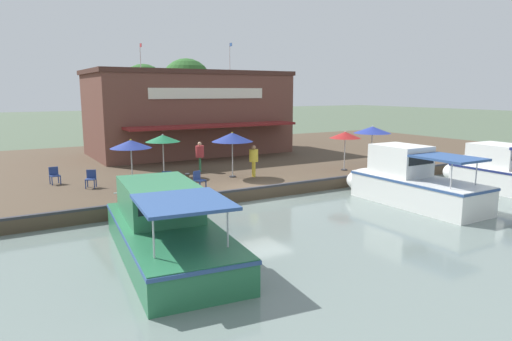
{
  "coord_description": "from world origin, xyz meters",
  "views": [
    {
      "loc": [
        17.97,
        -10.86,
        5.15
      ],
      "look_at": [
        -1.0,
        0.41,
        1.3
      ],
      "focal_mm": 32.0,
      "sensor_mm": 36.0,
      "label": 1
    }
  ],
  "objects_px": {
    "motorboat_second_along": "(162,225)",
    "tree_downstream_bank": "(186,86)",
    "motorboat_far_downstream": "(405,182)",
    "patio_umbrella_by_entrance": "(131,144)",
    "tree_upstream_bank": "(143,89)",
    "person_at_quay_edge": "(254,157)",
    "cafe_chair_beside_entrance": "(199,179)",
    "cafe_chair_mid_patio": "(91,178)",
    "patio_umbrella_mid_patio_left": "(232,137)",
    "motorboat_outer_channel": "(504,174)",
    "patio_umbrella_back_row": "(345,135)",
    "person_mid_patio": "(200,153)",
    "waterfront_restaurant": "(189,112)",
    "cafe_chair_back_row_seat": "(167,179)",
    "cafe_chair_facing_river": "(54,175)",
    "patio_umbrella_far_corner": "(163,138)",
    "mooring_post": "(187,185)",
    "patio_umbrella_near_quay_edge": "(372,130)"
  },
  "relations": [
    {
      "from": "patio_umbrella_far_corner",
      "to": "mooring_post",
      "type": "relative_size",
      "value": 2.27
    },
    {
      "from": "waterfront_restaurant",
      "to": "motorboat_outer_channel",
      "type": "relative_size",
      "value": 1.97
    },
    {
      "from": "person_at_quay_edge",
      "to": "cafe_chair_beside_entrance",
      "type": "bearing_deg",
      "value": -70.23
    },
    {
      "from": "patio_umbrella_by_entrance",
      "to": "tree_upstream_bank",
      "type": "distance_m",
      "value": 15.67
    },
    {
      "from": "cafe_chair_back_row_seat",
      "to": "motorboat_outer_channel",
      "type": "bearing_deg",
      "value": 66.56
    },
    {
      "from": "patio_umbrella_back_row",
      "to": "motorboat_far_downstream",
      "type": "xyz_separation_m",
      "value": [
        5.69,
        -1.37,
        -1.64
      ]
    },
    {
      "from": "cafe_chair_beside_entrance",
      "to": "person_mid_patio",
      "type": "xyz_separation_m",
      "value": [
        -4.41,
        2.01,
        0.59
      ]
    },
    {
      "from": "motorboat_far_downstream",
      "to": "tree_downstream_bank",
      "type": "distance_m",
      "value": 23.23
    },
    {
      "from": "cafe_chair_beside_entrance",
      "to": "patio_umbrella_near_quay_edge",
      "type": "bearing_deg",
      "value": 96.01
    },
    {
      "from": "cafe_chair_facing_river",
      "to": "motorboat_second_along",
      "type": "distance_m",
      "value": 10.48
    },
    {
      "from": "cafe_chair_mid_patio",
      "to": "person_at_quay_edge",
      "type": "bearing_deg",
      "value": 79.2
    },
    {
      "from": "person_mid_patio",
      "to": "person_at_quay_edge",
      "type": "height_order",
      "value": "person_at_quay_edge"
    },
    {
      "from": "patio_umbrella_near_quay_edge",
      "to": "motorboat_second_along",
      "type": "relative_size",
      "value": 0.27
    },
    {
      "from": "tree_upstream_bank",
      "to": "patio_umbrella_by_entrance",
      "type": "bearing_deg",
      "value": -19.38
    },
    {
      "from": "person_at_quay_edge",
      "to": "tree_upstream_bank",
      "type": "distance_m",
      "value": 15.19
    },
    {
      "from": "waterfront_restaurant",
      "to": "patio_umbrella_by_entrance",
      "type": "relative_size",
      "value": 5.95
    },
    {
      "from": "patio_umbrella_mid_patio_left",
      "to": "mooring_post",
      "type": "relative_size",
      "value": 2.4
    },
    {
      "from": "patio_umbrella_back_row",
      "to": "cafe_chair_facing_river",
      "type": "bearing_deg",
      "value": -105.8
    },
    {
      "from": "person_at_quay_edge",
      "to": "motorboat_far_downstream",
      "type": "relative_size",
      "value": 0.24
    },
    {
      "from": "person_mid_patio",
      "to": "motorboat_second_along",
      "type": "xyz_separation_m",
      "value": [
        9.97,
        -5.75,
        -0.8
      ]
    },
    {
      "from": "cafe_chair_back_row_seat",
      "to": "person_mid_patio",
      "type": "height_order",
      "value": "person_mid_patio"
    },
    {
      "from": "waterfront_restaurant",
      "to": "patio_umbrella_by_entrance",
      "type": "distance_m",
      "value": 13.08
    },
    {
      "from": "cafe_chair_mid_patio",
      "to": "motorboat_second_along",
      "type": "xyz_separation_m",
      "value": [
        8.48,
        0.56,
        -0.21
      ]
    },
    {
      "from": "person_mid_patio",
      "to": "motorboat_second_along",
      "type": "bearing_deg",
      "value": -29.95
    },
    {
      "from": "patio_umbrella_back_row",
      "to": "mooring_post",
      "type": "bearing_deg",
      "value": -81.36
    },
    {
      "from": "patio_umbrella_by_entrance",
      "to": "tree_upstream_bank",
      "type": "xyz_separation_m",
      "value": [
        -14.57,
        5.13,
        2.6
      ]
    },
    {
      "from": "tree_upstream_bank",
      "to": "motorboat_far_downstream",
      "type": "bearing_deg",
      "value": 14.78
    },
    {
      "from": "patio_umbrella_far_corner",
      "to": "cafe_chair_beside_entrance",
      "type": "relative_size",
      "value": 2.7
    },
    {
      "from": "motorboat_second_along",
      "to": "tree_downstream_bank",
      "type": "relative_size",
      "value": 1.24
    },
    {
      "from": "patio_umbrella_mid_patio_left",
      "to": "motorboat_outer_channel",
      "type": "relative_size",
      "value": 0.34
    },
    {
      "from": "cafe_chair_beside_entrance",
      "to": "cafe_chair_back_row_seat",
      "type": "distance_m",
      "value": 1.49
    },
    {
      "from": "patio_umbrella_far_corner",
      "to": "cafe_chair_back_row_seat",
      "type": "xyz_separation_m",
      "value": [
        3.2,
        -0.99,
        -1.59
      ]
    },
    {
      "from": "person_mid_patio",
      "to": "mooring_post",
      "type": "bearing_deg",
      "value": -28.78
    },
    {
      "from": "patio_umbrella_back_row",
      "to": "motorboat_second_along",
      "type": "xyz_separation_m",
      "value": [
        6.03,
        -13.13,
        -1.78
      ]
    },
    {
      "from": "patio_umbrella_far_corner",
      "to": "cafe_chair_back_row_seat",
      "type": "bearing_deg",
      "value": -17.2
    },
    {
      "from": "cafe_chair_facing_river",
      "to": "cafe_chair_beside_entrance",
      "type": "distance_m",
      "value": 7.38
    },
    {
      "from": "patio_umbrella_back_row",
      "to": "person_mid_patio",
      "type": "relative_size",
      "value": 1.35
    },
    {
      "from": "waterfront_restaurant",
      "to": "patio_umbrella_by_entrance",
      "type": "bearing_deg",
      "value": -34.3
    },
    {
      "from": "person_at_quay_edge",
      "to": "tree_downstream_bank",
      "type": "bearing_deg",
      "value": 170.21
    },
    {
      "from": "patio_umbrella_by_entrance",
      "to": "motorboat_far_downstream",
      "type": "xyz_separation_m",
      "value": [
        6.69,
        10.74,
        -1.73
      ]
    },
    {
      "from": "patio_umbrella_back_row",
      "to": "waterfront_restaurant",
      "type": "bearing_deg",
      "value": -158.02
    },
    {
      "from": "patio_umbrella_back_row",
      "to": "motorboat_second_along",
      "type": "height_order",
      "value": "patio_umbrella_back_row"
    },
    {
      "from": "patio_umbrella_by_entrance",
      "to": "cafe_chair_back_row_seat",
      "type": "distance_m",
      "value": 2.3
    },
    {
      "from": "cafe_chair_mid_patio",
      "to": "tree_downstream_bank",
      "type": "height_order",
      "value": "tree_downstream_bank"
    },
    {
      "from": "cafe_chair_beside_entrance",
      "to": "mooring_post",
      "type": "height_order",
      "value": "mooring_post"
    },
    {
      "from": "waterfront_restaurant",
      "to": "motorboat_outer_channel",
      "type": "height_order",
      "value": "waterfront_restaurant"
    },
    {
      "from": "person_at_quay_edge",
      "to": "tree_downstream_bank",
      "type": "height_order",
      "value": "tree_downstream_bank"
    },
    {
      "from": "cafe_chair_back_row_seat",
      "to": "mooring_post",
      "type": "distance_m",
      "value": 1.81
    },
    {
      "from": "person_at_quay_edge",
      "to": "motorboat_second_along",
      "type": "bearing_deg",
      "value": -47.37
    },
    {
      "from": "cafe_chair_mid_patio",
      "to": "waterfront_restaurant",
      "type": "bearing_deg",
      "value": 136.26
    }
  ]
}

